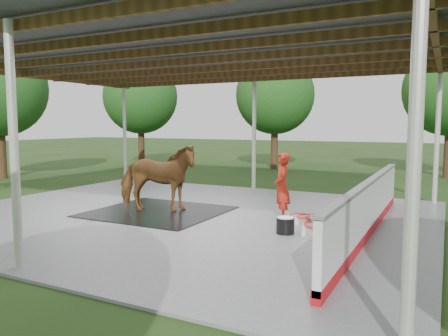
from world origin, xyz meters
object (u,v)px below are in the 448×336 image
at_px(dasher_board, 369,209).
at_px(horse, 157,178).
at_px(handler, 282,187).
at_px(wash_bucket, 285,225).

height_order(dasher_board, horse, horse).
xyz_separation_m(dasher_board, handler, (-2.03, 0.41, 0.26)).
relative_size(dasher_board, handler, 4.96).
relative_size(dasher_board, wash_bucket, 21.17).
bearing_deg(handler, wash_bucket, -1.41).
bearing_deg(wash_bucket, horse, 170.56).
height_order(handler, wash_bucket, handler).
distance_m(horse, handler, 3.26).
bearing_deg(dasher_board, horse, -179.30).
bearing_deg(wash_bucket, handler, 113.47).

